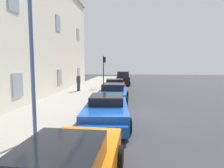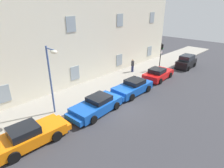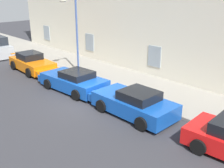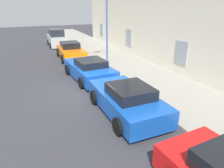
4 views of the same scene
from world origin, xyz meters
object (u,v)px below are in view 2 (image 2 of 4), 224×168
(sportscar_red_lead, at_px, (32,134))
(pedestrian_admiring, at_px, (133,65))
(street_lamp, at_px, (52,69))
(traffic_light, at_px, (161,52))
(sportscar_yellow_flank, at_px, (95,106))
(hatchback_parked, at_px, (186,62))
(sportscar_white_middle, at_px, (132,88))
(sportscar_tail_end, at_px, (159,74))

(sportscar_red_lead, height_order, pedestrian_admiring, pedestrian_admiring)
(street_lamp, bearing_deg, traffic_light, -0.23)
(sportscar_red_lead, distance_m, sportscar_yellow_flank, 5.35)
(traffic_light, bearing_deg, hatchback_parked, -28.67)
(sportscar_red_lead, bearing_deg, sportscar_yellow_flank, -1.64)
(sportscar_white_middle, relative_size, hatchback_parked, 1.24)
(sportscar_white_middle, height_order, street_lamp, street_lamp)
(sportscar_tail_end, distance_m, pedestrian_admiring, 3.72)
(sportscar_yellow_flank, height_order, traffic_light, traffic_light)
(street_lamp, bearing_deg, sportscar_tail_end, -6.63)
(sportscar_red_lead, relative_size, sportscar_white_middle, 1.00)
(sportscar_tail_end, relative_size, pedestrian_admiring, 2.83)
(sportscar_tail_end, bearing_deg, street_lamp, 173.37)
(sportscar_yellow_flank, bearing_deg, street_lamp, 141.66)
(traffic_light, relative_size, street_lamp, 0.65)
(traffic_light, bearing_deg, sportscar_white_middle, -168.32)
(sportscar_tail_end, distance_m, hatchback_parked, 6.59)
(sportscar_red_lead, bearing_deg, pedestrian_admiring, 14.06)
(sportscar_red_lead, bearing_deg, traffic_light, 5.20)
(sportscar_yellow_flank, relative_size, street_lamp, 0.91)
(hatchback_parked, height_order, traffic_light, traffic_light)
(hatchback_parked, relative_size, street_lamp, 0.70)
(sportscar_red_lead, xyz_separation_m, hatchback_parked, (22.73, -0.34, 0.20))
(sportscar_white_middle, height_order, sportscar_tail_end, sportscar_white_middle)
(street_lamp, bearing_deg, hatchback_parked, -6.14)
(sportscar_yellow_flank, bearing_deg, sportscar_red_lead, 178.36)
(pedestrian_admiring, bearing_deg, sportscar_tail_end, -80.83)
(sportscar_tail_end, bearing_deg, pedestrian_admiring, 99.17)
(street_lamp, relative_size, pedestrian_admiring, 3.25)
(sportscar_red_lead, xyz_separation_m, street_lamp, (2.89, 1.79, 3.36))
(sportscar_yellow_flank, bearing_deg, sportscar_white_middle, 1.26)
(sportscar_yellow_flank, height_order, pedestrian_admiring, pedestrian_admiring)
(sportscar_yellow_flank, xyz_separation_m, hatchback_parked, (17.38, -0.19, 0.24))
(traffic_light, height_order, street_lamp, street_lamp)
(sportscar_red_lead, distance_m, pedestrian_admiring, 16.06)
(hatchback_parked, bearing_deg, sportscar_yellow_flank, 179.37)
(sportscar_red_lead, xyz_separation_m, sportscar_white_middle, (10.40, -0.04, -0.02))
(traffic_light, xyz_separation_m, street_lamp, (-16.05, 0.07, 1.38))
(sportscar_red_lead, height_order, sportscar_white_middle, sportscar_red_lead)
(pedestrian_admiring, bearing_deg, sportscar_yellow_flank, -158.38)
(pedestrian_admiring, bearing_deg, sportscar_red_lead, -165.94)
(sportscar_tail_end, bearing_deg, traffic_light, 27.99)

